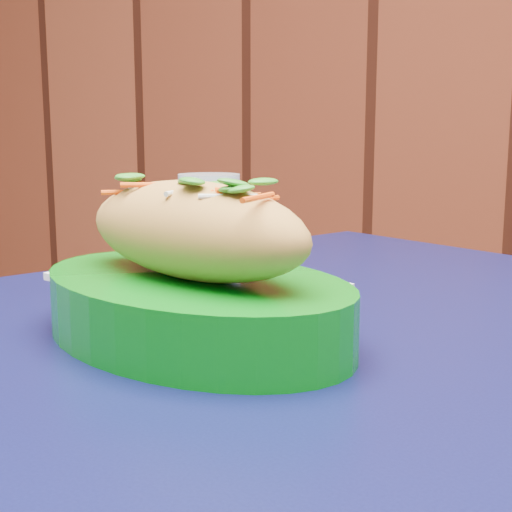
% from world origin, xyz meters
% --- Properties ---
extents(cafe_table, '(1.06, 1.06, 0.75)m').
position_xyz_m(cafe_table, '(0.04, 1.51, 0.66)').
color(cafe_table, black).
rests_on(cafe_table, ground).
extents(banh_mi_basket, '(0.33, 0.27, 0.13)m').
position_xyz_m(banh_mi_basket, '(-0.08, 1.42, 0.80)').
color(banh_mi_basket, '#04660E').
rests_on(banh_mi_basket, cafe_table).
extents(water_glass, '(0.07, 0.07, 0.11)m').
position_xyz_m(water_glass, '(-0.19, 1.65, 0.81)').
color(water_glass, silver).
rests_on(water_glass, cafe_table).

